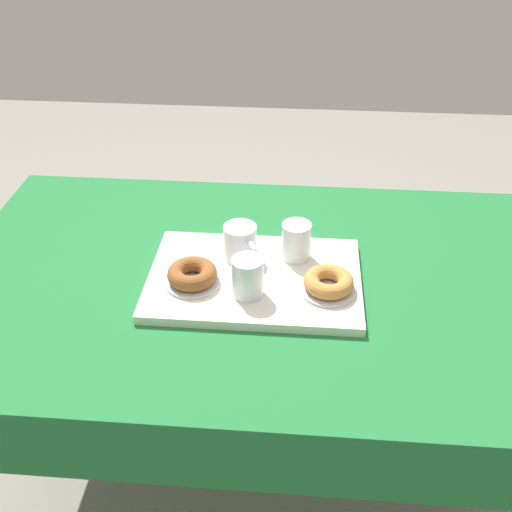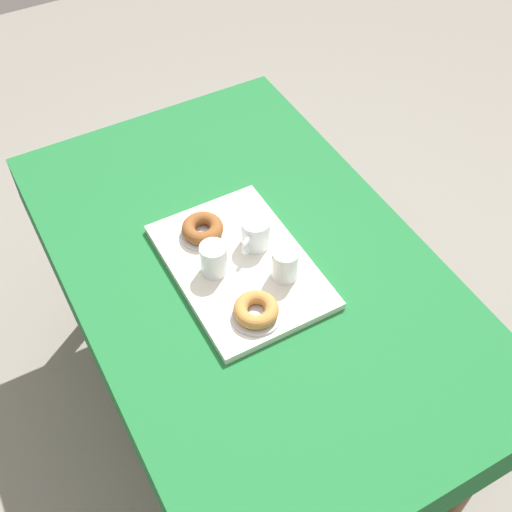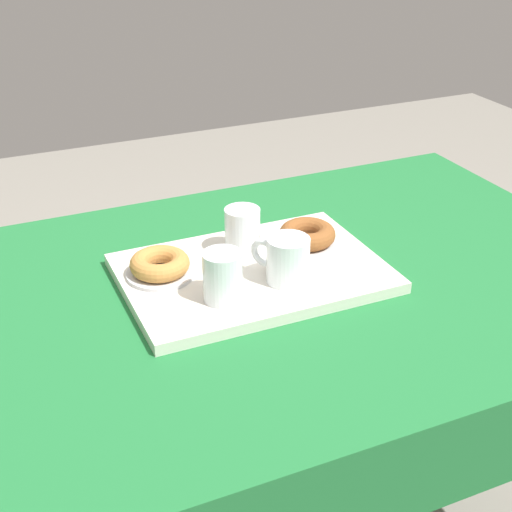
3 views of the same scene
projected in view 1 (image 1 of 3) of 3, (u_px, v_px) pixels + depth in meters
name	position (u px, v px, depth m)	size (l,w,h in m)	color
ground_plane	(256.00, 479.00, 1.82)	(6.00, 6.00, 0.00)	gray
dining_table	(256.00, 312.00, 1.45)	(1.41, 0.88, 0.76)	#1E6B33
serving_tray	(257.00, 279.00, 1.36)	(0.47, 0.33, 0.02)	silver
tea_mug_left	(241.00, 244.00, 1.38)	(0.09, 0.11, 0.08)	white
water_glass_near	(296.00, 243.00, 1.39)	(0.07, 0.07, 0.09)	white
water_glass_far	(248.00, 279.00, 1.27)	(0.07, 0.07, 0.09)	white
donut_plate_left	(193.00, 282.00, 1.33)	(0.12, 0.12, 0.01)	silver
sugar_donut_left	(192.00, 274.00, 1.31)	(0.11, 0.11, 0.04)	brown
donut_plate_right	(328.00, 289.00, 1.30)	(0.12, 0.12, 0.01)	silver
sugar_donut_right	(329.00, 282.00, 1.29)	(0.11, 0.11, 0.03)	#BC7F3D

